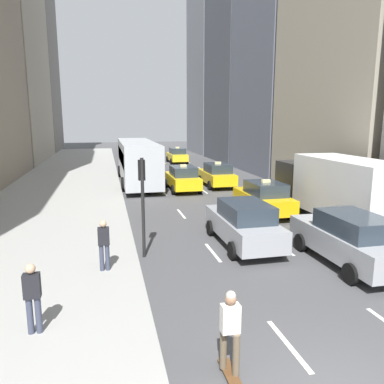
% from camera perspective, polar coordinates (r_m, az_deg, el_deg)
% --- Properties ---
extents(sidewalk_left, '(8.00, 66.00, 0.15)m').
position_cam_1_polar(sidewalk_left, '(32.31, -18.24, 1.83)').
color(sidewalk_left, '#9E9E99').
rests_on(sidewalk_left, ground).
extents(lane_markings, '(5.72, 56.00, 0.01)m').
position_cam_1_polar(lane_markings, '(28.97, 0.29, 1.26)').
color(lane_markings, white).
rests_on(lane_markings, ground).
extents(building_row_right, '(6.00, 56.70, 36.52)m').
position_cam_1_polar(building_row_right, '(37.07, 14.50, 25.81)').
color(building_row_right, slate).
rests_on(building_row_right, ground).
extents(taxi_lead, '(2.02, 4.40, 1.87)m').
position_cam_1_polar(taxi_lead, '(43.08, -2.29, 5.61)').
color(taxi_lead, yellow).
rests_on(taxi_lead, ground).
extents(taxi_second, '(2.02, 4.40, 1.87)m').
position_cam_1_polar(taxi_second, '(19.91, 10.86, -0.86)').
color(taxi_second, yellow).
rests_on(taxi_second, ground).
extents(taxi_third, '(2.02, 4.40, 1.87)m').
position_cam_1_polar(taxi_third, '(27.77, 3.81, 2.63)').
color(taxi_third, yellow).
rests_on(taxi_third, ground).
extents(taxi_fourth, '(2.02, 4.40, 1.87)m').
position_cam_1_polar(taxi_fourth, '(26.08, -1.42, 2.11)').
color(taxi_fourth, yellow).
rests_on(taxi_fourth, ground).
extents(sedan_black_near, '(2.02, 4.86, 1.80)m').
position_cam_1_polar(sedan_black_near, '(13.89, 22.83, -6.57)').
color(sedan_black_near, '#9EA0A5').
rests_on(sedan_black_near, ground).
extents(sedan_silver_behind, '(2.02, 4.69, 1.78)m').
position_cam_1_polar(sedan_silver_behind, '(14.85, 7.86, -4.73)').
color(sedan_silver_behind, '#9EA0A5').
rests_on(sedan_silver_behind, ground).
extents(city_bus, '(2.80, 11.61, 3.25)m').
position_cam_1_polar(city_bus, '(29.37, -8.36, 4.78)').
color(city_bus, '#B7BCC1').
rests_on(city_bus, ground).
extents(box_truck, '(2.58, 8.40, 3.15)m').
position_cam_1_polar(box_truck, '(19.36, 20.98, 0.77)').
color(box_truck, '#262628').
rests_on(box_truck, ground).
extents(skateboarder, '(0.36, 0.80, 1.75)m').
position_cam_1_polar(skateboarder, '(7.64, 5.83, -20.05)').
color(skateboarder, brown).
rests_on(skateboarder, ground).
extents(pedestrian_near_curb, '(0.36, 0.22, 1.65)m').
position_cam_1_polar(pedestrian_near_curb, '(9.30, -23.13, -14.24)').
color(pedestrian_near_curb, '#383D51').
rests_on(pedestrian_near_curb, sidewalk_left).
extents(pedestrian_mid_block, '(0.36, 0.22, 1.65)m').
position_cam_1_polar(pedestrian_mid_block, '(12.24, -13.28, -7.54)').
color(pedestrian_mid_block, '#383D51').
rests_on(pedestrian_mid_block, sidewalk_left).
extents(traffic_light_pole, '(0.24, 0.42, 3.60)m').
position_cam_1_polar(traffic_light_pole, '(13.32, -7.58, 0.13)').
color(traffic_light_pole, black).
rests_on(traffic_light_pole, ground).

